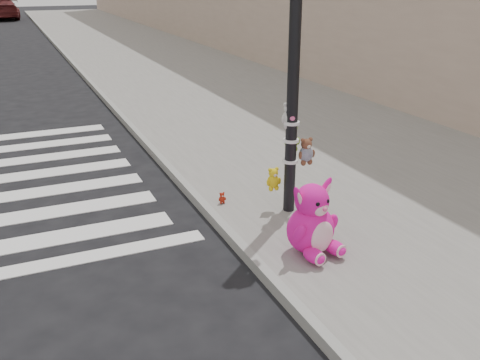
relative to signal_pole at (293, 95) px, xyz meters
name	(u,v)px	position (x,y,z in m)	size (l,w,h in m)	color
ground	(144,334)	(-2.62, -1.81, -1.81)	(120.00, 120.00, 0.00)	black
sidewalk_near	(227,93)	(2.38, 8.19, -1.74)	(7.00, 80.00, 0.14)	slate
curb_edge	(109,103)	(-1.07, 8.19, -1.74)	(0.12, 80.00, 0.15)	gray
signal_pole	(293,95)	(0.00, 0.00, 0.00)	(0.67, 0.49, 4.00)	black
pink_bunny	(312,224)	(-0.37, -1.24, -1.29)	(0.69, 0.78, 0.95)	#F5149F
red_teddy	(222,198)	(-0.82, 0.59, -1.59)	(0.12, 0.08, 0.18)	#A11F10
car_maroon_near	(1,9)	(-3.12, 40.56, -1.03)	(2.21, 5.44, 1.58)	#5C1A1C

